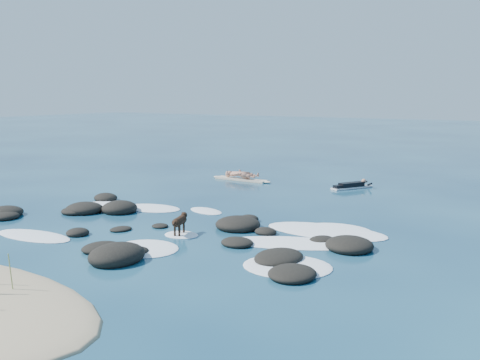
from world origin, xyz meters
The scene contains 6 objects.
ground centered at (0.00, 0.00, 0.00)m, with size 160.00×160.00×0.00m, color #0A2642.
reef_rocks centered at (0.35, -1.37, 0.11)m, with size 13.63×7.12×0.60m.
breaking_foam centered at (2.24, -0.22, 0.01)m, with size 12.09×7.10×0.12m.
standing_surfer_rig centered at (-2.52, 8.71, 0.77)m, with size 3.42×0.72×1.94m.
paddling_surfer_rig centered at (3.04, 9.33, 0.13)m, with size 1.58×2.12×0.39m.
dog centered at (1.32, -1.34, 0.46)m, with size 0.46×1.07×0.69m.
Camera 1 is at (11.10, -13.99, 4.29)m, focal length 40.00 mm.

